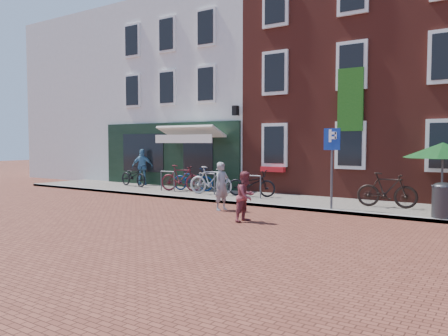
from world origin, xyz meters
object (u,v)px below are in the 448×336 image
Objects in this scene: bicycle_0 at (133,176)px; bicycle_4 at (251,183)px; litter_bin at (443,198)px; parking_sign at (332,154)px; boy at (246,196)px; bicycle_2 at (193,179)px; bicycle_5 at (387,190)px; cafe_person at (142,167)px; parasol at (443,147)px; bicycle_3 at (211,180)px; bicycle_1 at (181,178)px; woman at (222,186)px.

bicycle_4 is at bearing -81.15° from bicycle_0.
parking_sign is at bearing -178.86° from litter_bin.
bicycle_0 is at bearing 75.92° from bicycle_4.
boy is 0.73× the size of bicycle_4.
bicycle_5 reaches higher than bicycle_2.
bicycle_4 is at bearing 34.12° from boy.
parking_sign reaches higher than litter_bin.
cafe_person is (-13.11, 2.30, 0.32)m from litter_bin.
parasol is 1.21× the size of bicycle_0.
bicycle_2 is 1.03× the size of bicycle_5.
bicycle_4 is at bearing -87.93° from bicycle_3.
bicycle_1 is at bearing 173.29° from litter_bin.
bicycle_5 reaches higher than bicycle_0.
litter_bin is 0.55× the size of bicycle_2.
litter_bin is 0.55× the size of bicycle_4.
bicycle_4 is (6.53, -1.03, -0.36)m from cafe_person.
bicycle_1 is (3.27, -1.14, -0.31)m from cafe_person.
litter_bin is at bearing -129.85° from bicycle_5.
bicycle_3 is 1.65m from bicycle_4.
litter_bin is 9.66m from bicycle_2.
cafe_person reaches higher than boy.
bicycle_1 is at bearing 134.30° from bicycle_2.
parking_sign is 2.12m from bicycle_5.
bicycle_0 and bicycle_2 have the same top height.
woman is (-5.78, -2.95, -1.21)m from parasol.
woman is 0.84× the size of bicycle_5.
bicycle_5 reaches higher than litter_bin.
boy is at bearing -139.75° from bicycle_2.
boy is 5.37m from bicycle_3.
parking_sign is 1.62× the size of woman.
parking_sign is 1.32× the size of bicycle_0.
litter_bin is 8.24m from bicycle_3.
parasol reaches higher than woman.
bicycle_5 is (11.21, -0.36, 0.05)m from bicycle_0.
cafe_person reaches higher than woman.
parking_sign is 10.08m from bicycle_0.
parasol is 9.43m from bicycle_2.
litter_bin is 3.24m from parking_sign.
boy is 9.58m from bicycle_0.
boy is 0.75× the size of bicycle_5.
bicycle_1 is (-5.46, 4.00, -0.04)m from boy.
parking_sign is 3.17m from parasol.
litter_bin reaches higher than bicycle_4.
parking_sign is 1.32× the size of bicycle_2.
cafe_person is at bearing 53.70° from bicycle_1.
bicycle_5 is (6.48, 0.22, 0.00)m from bicycle_3.
bicycle_4 is (-2.20, 4.11, -0.09)m from boy.
bicycle_2 is at bearing 55.19° from bicycle_3.
bicycle_3 reaches higher than bicycle_4.
woman reaches higher than bicycle_0.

